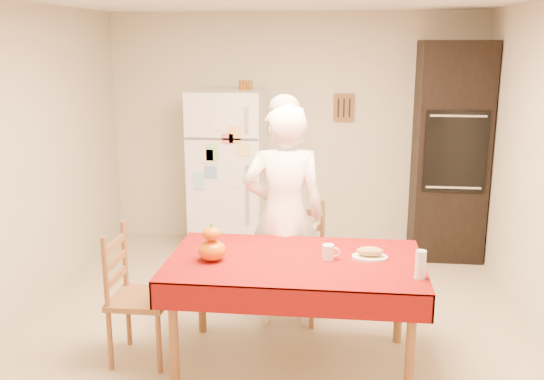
% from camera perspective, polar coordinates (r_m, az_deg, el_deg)
% --- Properties ---
extents(floor, '(4.50, 4.50, 0.00)m').
position_cam_1_polar(floor, '(4.85, -0.40, -12.92)').
color(floor, tan).
rests_on(floor, ground).
extents(room_shell, '(4.02, 4.52, 2.51)m').
position_cam_1_polar(room_shell, '(4.38, -0.42, 6.46)').
color(room_shell, beige).
rests_on(room_shell, ground).
extents(refrigerator, '(0.75, 0.74, 1.70)m').
position_cam_1_polar(refrigerator, '(6.43, -4.13, 1.77)').
color(refrigerator, white).
rests_on(refrigerator, floor).
extents(oven_cabinet, '(0.70, 0.62, 2.20)m').
position_cam_1_polar(oven_cabinet, '(6.42, 16.39, 3.50)').
color(oven_cabinet, black).
rests_on(oven_cabinet, floor).
extents(dining_table, '(1.70, 1.00, 0.76)m').
position_cam_1_polar(dining_table, '(4.11, 2.16, -7.43)').
color(dining_table, brown).
rests_on(dining_table, floor).
extents(chair_far, '(0.49, 0.47, 0.95)m').
position_cam_1_polar(chair_far, '(4.91, 2.39, -6.13)').
color(chair_far, brown).
rests_on(chair_far, floor).
extents(chair_left, '(0.40, 0.42, 0.95)m').
position_cam_1_polar(chair_left, '(4.34, -13.05, -9.21)').
color(chair_left, brown).
rests_on(chair_left, floor).
extents(seated_woman, '(0.69, 0.50, 1.75)m').
position_cam_1_polar(seated_woman, '(4.66, 1.13, -2.48)').
color(seated_woman, white).
rests_on(seated_woman, floor).
extents(coffee_mug, '(0.08, 0.08, 0.10)m').
position_cam_1_polar(coffee_mug, '(4.08, 5.31, -5.83)').
color(coffee_mug, silver).
rests_on(coffee_mug, dining_table).
extents(pumpkin_lower, '(0.19, 0.19, 0.14)m').
position_cam_1_polar(pumpkin_lower, '(4.06, -5.67, -5.66)').
color(pumpkin_lower, '#E75805').
rests_on(pumpkin_lower, dining_table).
extents(pumpkin_upper, '(0.12, 0.12, 0.09)m').
position_cam_1_polar(pumpkin_upper, '(4.02, -5.71, -4.10)').
color(pumpkin_upper, '#D94105').
rests_on(pumpkin_upper, pumpkin_lower).
extents(wine_glass, '(0.07, 0.07, 0.18)m').
position_cam_1_polar(wine_glass, '(3.85, 13.80, -6.81)').
color(wine_glass, silver).
rests_on(wine_glass, dining_table).
extents(bread_plate, '(0.24, 0.24, 0.02)m').
position_cam_1_polar(bread_plate, '(4.14, 9.19, -6.26)').
color(bread_plate, white).
rests_on(bread_plate, dining_table).
extents(bread_loaf, '(0.18, 0.10, 0.06)m').
position_cam_1_polar(bread_loaf, '(4.13, 9.21, -5.73)').
color(bread_loaf, '#9A724B').
rests_on(bread_loaf, bread_plate).
extents(spice_jar_left, '(0.05, 0.05, 0.10)m').
position_cam_1_polar(spice_jar_left, '(6.34, -2.91, 9.83)').
color(spice_jar_left, brown).
rests_on(spice_jar_left, refrigerator).
extents(spice_jar_mid, '(0.05, 0.05, 0.10)m').
position_cam_1_polar(spice_jar_mid, '(6.33, -2.58, 9.83)').
color(spice_jar_mid, brown).
rests_on(spice_jar_mid, refrigerator).
extents(spice_jar_right, '(0.05, 0.05, 0.10)m').
position_cam_1_polar(spice_jar_right, '(6.32, -2.07, 9.83)').
color(spice_jar_right, brown).
rests_on(spice_jar_right, refrigerator).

